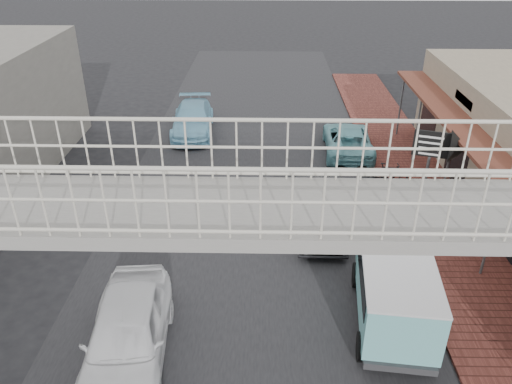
{
  "coord_description": "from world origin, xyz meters",
  "views": [
    {
      "loc": [
        0.51,
        -10.97,
        9.27
      ],
      "look_at": [
        0.21,
        2.77,
        1.8
      ],
      "focal_mm": 35.0,
      "sensor_mm": 36.0,
      "label": 1
    }
  ],
  "objects_px": {
    "motorcycle_near": "(410,220)",
    "angkot_curb": "(348,140)",
    "angkot_van": "(396,286)",
    "white_hatchback": "(127,334)",
    "arrow_sign": "(456,148)",
    "motorcycle_far": "(388,174)",
    "dark_sedan": "(319,208)",
    "angkot_far": "(193,119)"
  },
  "relations": [
    {
      "from": "motorcycle_near",
      "to": "angkot_curb",
      "type": "bearing_deg",
      "value": -7.66
    },
    {
      "from": "angkot_curb",
      "to": "angkot_van",
      "type": "distance_m",
      "value": 11.08
    },
    {
      "from": "white_hatchback",
      "to": "angkot_curb",
      "type": "relative_size",
      "value": 1.04
    },
    {
      "from": "angkot_curb",
      "to": "arrow_sign",
      "type": "distance_m",
      "value": 6.44
    },
    {
      "from": "angkot_van",
      "to": "arrow_sign",
      "type": "distance_m",
      "value": 6.46
    },
    {
      "from": "motorcycle_near",
      "to": "motorcycle_far",
      "type": "distance_m",
      "value": 3.43
    },
    {
      "from": "angkot_curb",
      "to": "motorcycle_far",
      "type": "height_order",
      "value": "angkot_curb"
    },
    {
      "from": "dark_sedan",
      "to": "motorcycle_far",
      "type": "xyz_separation_m",
      "value": [
        2.99,
        2.97,
        -0.15
      ]
    },
    {
      "from": "dark_sedan",
      "to": "motorcycle_near",
      "type": "bearing_deg",
      "value": -8.3
    },
    {
      "from": "angkot_far",
      "to": "motorcycle_near",
      "type": "distance_m",
      "value": 12.38
    },
    {
      "from": "motorcycle_far",
      "to": "white_hatchback",
      "type": "bearing_deg",
      "value": 147.0
    },
    {
      "from": "angkot_far",
      "to": "arrow_sign",
      "type": "height_order",
      "value": "arrow_sign"
    },
    {
      "from": "angkot_van",
      "to": "motorcycle_far",
      "type": "relative_size",
      "value": 2.67
    },
    {
      "from": "motorcycle_near",
      "to": "arrow_sign",
      "type": "relative_size",
      "value": 0.61
    },
    {
      "from": "angkot_curb",
      "to": "motorcycle_near",
      "type": "bearing_deg",
      "value": 101.56
    },
    {
      "from": "white_hatchback",
      "to": "motorcycle_far",
      "type": "distance_m",
      "value": 12.04
    },
    {
      "from": "white_hatchback",
      "to": "dark_sedan",
      "type": "height_order",
      "value": "white_hatchback"
    },
    {
      "from": "angkot_far",
      "to": "angkot_van",
      "type": "height_order",
      "value": "angkot_van"
    },
    {
      "from": "angkot_far",
      "to": "dark_sedan",
      "type": "bearing_deg",
      "value": -61.47
    },
    {
      "from": "dark_sedan",
      "to": "angkot_curb",
      "type": "distance_m",
      "value": 6.65
    },
    {
      "from": "arrow_sign",
      "to": "angkot_van",
      "type": "bearing_deg",
      "value": -101.08
    },
    {
      "from": "angkot_far",
      "to": "arrow_sign",
      "type": "distance_m",
      "value": 12.77
    },
    {
      "from": "dark_sedan",
      "to": "motorcycle_far",
      "type": "distance_m",
      "value": 4.22
    },
    {
      "from": "dark_sedan",
      "to": "arrow_sign",
      "type": "bearing_deg",
      "value": 11.13
    },
    {
      "from": "dark_sedan",
      "to": "angkot_van",
      "type": "relative_size",
      "value": 1.06
    },
    {
      "from": "motorcycle_near",
      "to": "arrow_sign",
      "type": "height_order",
      "value": "arrow_sign"
    },
    {
      "from": "angkot_curb",
      "to": "arrow_sign",
      "type": "height_order",
      "value": "arrow_sign"
    },
    {
      "from": "angkot_curb",
      "to": "angkot_far",
      "type": "height_order",
      "value": "angkot_far"
    },
    {
      "from": "white_hatchback",
      "to": "arrow_sign",
      "type": "bearing_deg",
      "value": 30.96
    },
    {
      "from": "motorcycle_near",
      "to": "white_hatchback",
      "type": "bearing_deg",
      "value": 108.05
    },
    {
      "from": "white_hatchback",
      "to": "motorcycle_near",
      "type": "relative_size",
      "value": 2.42
    },
    {
      "from": "white_hatchback",
      "to": "angkot_curb",
      "type": "distance_m",
      "value": 14.19
    },
    {
      "from": "angkot_far",
      "to": "angkot_van",
      "type": "xyz_separation_m",
      "value": [
        6.91,
        -13.29,
        0.56
      ]
    },
    {
      "from": "dark_sedan",
      "to": "angkot_van",
      "type": "height_order",
      "value": "angkot_van"
    },
    {
      "from": "motorcycle_near",
      "to": "arrow_sign",
      "type": "distance_m",
      "value": 2.85
    },
    {
      "from": "dark_sedan",
      "to": "angkot_far",
      "type": "height_order",
      "value": "dark_sedan"
    },
    {
      "from": "white_hatchback",
      "to": "angkot_van",
      "type": "bearing_deg",
      "value": 6.91
    },
    {
      "from": "angkot_van",
      "to": "motorcycle_far",
      "type": "xyz_separation_m",
      "value": [
        1.51,
        7.65,
        -0.67
      ]
    },
    {
      "from": "angkot_curb",
      "to": "white_hatchback",
      "type": "bearing_deg",
      "value": 63.34
    },
    {
      "from": "angkot_curb",
      "to": "arrow_sign",
      "type": "bearing_deg",
      "value": 117.94
    },
    {
      "from": "white_hatchback",
      "to": "dark_sedan",
      "type": "distance_m",
      "value": 7.84
    },
    {
      "from": "angkot_van",
      "to": "motorcycle_far",
      "type": "distance_m",
      "value": 7.83
    }
  ]
}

